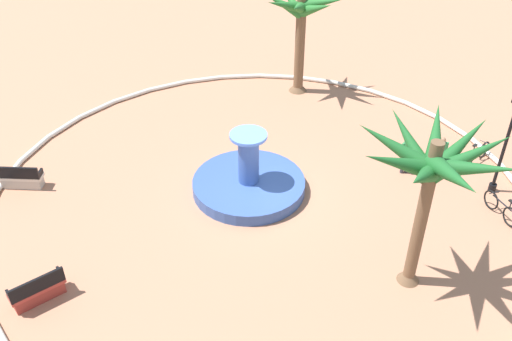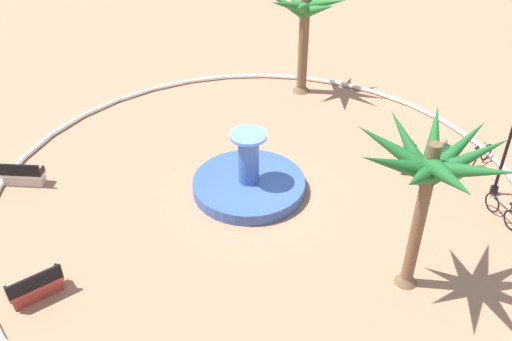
{
  "view_description": "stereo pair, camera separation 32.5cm",
  "coord_description": "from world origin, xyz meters",
  "px_view_note": "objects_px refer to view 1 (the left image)",
  "views": [
    {
      "loc": [
        -13.77,
        9.17,
        12.79
      ],
      "look_at": [
        0.11,
        0.06,
        1.0
      ],
      "focal_mm": 39.61,
      "sensor_mm": 36.0,
      "label": 1
    },
    {
      "loc": [
        -13.95,
        8.89,
        12.79
      ],
      "look_at": [
        0.11,
        0.06,
        1.0
      ],
      "focal_mm": 39.61,
      "sensor_mm": 36.0,
      "label": 2
    }
  ],
  "objects_px": {
    "palm_tree_near_fountain": "(301,16)",
    "person_cyclist_helmet": "(407,153)",
    "bench_west": "(21,179)",
    "bench_north": "(38,291)",
    "bicycle_by_lamppost": "(477,154)",
    "bicycle_red_frame": "(501,208)",
    "lamppost": "(509,133)",
    "person_cyclist_photo": "(440,154)",
    "palm_tree_by_curb": "(433,167)",
    "fountain": "(249,183)"
  },
  "relations": [
    {
      "from": "palm_tree_near_fountain",
      "to": "person_cyclist_helmet",
      "type": "bearing_deg",
      "value": 175.14
    },
    {
      "from": "palm_tree_near_fountain",
      "to": "palm_tree_by_curb",
      "type": "bearing_deg",
      "value": 158.65
    },
    {
      "from": "bench_west",
      "to": "bicycle_by_lamppost",
      "type": "xyz_separation_m",
      "value": [
        -8.23,
        -15.57,
        0.04
      ]
    },
    {
      "from": "palm_tree_near_fountain",
      "to": "lamppost",
      "type": "height_order",
      "value": "palm_tree_near_fountain"
    },
    {
      "from": "bicycle_red_frame",
      "to": "bench_west",
      "type": "bearing_deg",
      "value": 50.99
    },
    {
      "from": "bench_west",
      "to": "bench_north",
      "type": "distance_m",
      "value": 6.05
    },
    {
      "from": "person_cyclist_helmet",
      "to": "person_cyclist_photo",
      "type": "relative_size",
      "value": 0.95
    },
    {
      "from": "bicycle_red_frame",
      "to": "palm_tree_by_curb",
      "type": "bearing_deg",
      "value": 95.02
    },
    {
      "from": "person_cyclist_photo",
      "to": "bench_north",
      "type": "bearing_deg",
      "value": 82.19
    },
    {
      "from": "palm_tree_near_fountain",
      "to": "bicycle_red_frame",
      "type": "relative_size",
      "value": 2.94
    },
    {
      "from": "fountain",
      "to": "bench_north",
      "type": "height_order",
      "value": "fountain"
    },
    {
      "from": "bench_west",
      "to": "person_cyclist_helmet",
      "type": "distance_m",
      "value": 14.56
    },
    {
      "from": "bicycle_by_lamppost",
      "to": "person_cyclist_photo",
      "type": "xyz_separation_m",
      "value": [
        0.26,
        2.0,
        0.56
      ]
    },
    {
      "from": "palm_tree_by_curb",
      "to": "person_cyclist_helmet",
      "type": "xyz_separation_m",
      "value": [
        4.17,
        -4.01,
        -3.34
      ]
    },
    {
      "from": "palm_tree_near_fountain",
      "to": "person_cyclist_photo",
      "type": "distance_m",
      "value": 9.01
    },
    {
      "from": "lamppost",
      "to": "bicycle_red_frame",
      "type": "relative_size",
      "value": 2.54
    },
    {
      "from": "lamppost",
      "to": "person_cyclist_photo",
      "type": "xyz_separation_m",
      "value": [
        1.87,
        0.96,
        -1.56
      ]
    },
    {
      "from": "palm_tree_near_fountain",
      "to": "person_cyclist_photo",
      "type": "bearing_deg",
      "value": -178.21
    },
    {
      "from": "bench_north",
      "to": "person_cyclist_photo",
      "type": "bearing_deg",
      "value": -97.81
    },
    {
      "from": "palm_tree_by_curb",
      "to": "lamppost",
      "type": "bearing_deg",
      "value": -75.51
    },
    {
      "from": "bicycle_red_frame",
      "to": "fountain",
      "type": "bearing_deg",
      "value": 46.96
    },
    {
      "from": "bench_north",
      "to": "bicycle_by_lamppost",
      "type": "height_order",
      "value": "bench_north"
    },
    {
      "from": "fountain",
      "to": "person_cyclist_helmet",
      "type": "height_order",
      "value": "fountain"
    },
    {
      "from": "palm_tree_by_curb",
      "to": "bench_west",
      "type": "relative_size",
      "value": 3.33
    },
    {
      "from": "lamppost",
      "to": "bicycle_by_lamppost",
      "type": "distance_m",
      "value": 2.86
    },
    {
      "from": "palm_tree_by_curb",
      "to": "bench_north",
      "type": "height_order",
      "value": "palm_tree_by_curb"
    },
    {
      "from": "palm_tree_by_curb",
      "to": "bicycle_red_frame",
      "type": "bearing_deg",
      "value": -84.98
    },
    {
      "from": "palm_tree_by_curb",
      "to": "bench_north",
      "type": "bearing_deg",
      "value": 60.92
    },
    {
      "from": "lamppost",
      "to": "fountain",
      "type": "bearing_deg",
      "value": 56.58
    },
    {
      "from": "lamppost",
      "to": "bench_west",
      "type": "bearing_deg",
      "value": 55.92
    },
    {
      "from": "palm_tree_near_fountain",
      "to": "bench_north",
      "type": "height_order",
      "value": "palm_tree_near_fountain"
    },
    {
      "from": "person_cyclist_helmet",
      "to": "bench_north",
      "type": "bearing_deg",
      "value": 84.86
    },
    {
      "from": "palm_tree_by_curb",
      "to": "bench_west",
      "type": "height_order",
      "value": "palm_tree_by_curb"
    },
    {
      "from": "bench_west",
      "to": "lamppost",
      "type": "xyz_separation_m",
      "value": [
        -9.83,
        -14.54,
        2.16
      ]
    },
    {
      "from": "bicycle_by_lamppost",
      "to": "fountain",
      "type": "bearing_deg",
      "value": 68.53
    },
    {
      "from": "palm_tree_near_fountain",
      "to": "bench_west",
      "type": "distance_m",
      "value": 13.75
    },
    {
      "from": "bicycle_red_frame",
      "to": "bicycle_by_lamppost",
      "type": "bearing_deg",
      "value": -37.52
    },
    {
      "from": "bicycle_by_lamppost",
      "to": "bicycle_red_frame",
      "type": "bearing_deg",
      "value": 142.48
    },
    {
      "from": "palm_tree_by_curb",
      "to": "bench_west",
      "type": "bearing_deg",
      "value": 37.27
    },
    {
      "from": "bench_west",
      "to": "person_cyclist_helmet",
      "type": "height_order",
      "value": "person_cyclist_helmet"
    },
    {
      "from": "bench_west",
      "to": "lamppost",
      "type": "distance_m",
      "value": 17.68
    },
    {
      "from": "person_cyclist_helmet",
      "to": "palm_tree_near_fountain",
      "type": "bearing_deg",
      "value": -4.86
    },
    {
      "from": "palm_tree_near_fountain",
      "to": "person_cyclist_photo",
      "type": "xyz_separation_m",
      "value": [
        -8.55,
        -0.27,
        -2.82
      ]
    },
    {
      "from": "bicycle_by_lamppost",
      "to": "person_cyclist_photo",
      "type": "relative_size",
      "value": 1.02
    },
    {
      "from": "palm_tree_near_fountain",
      "to": "bicycle_red_frame",
      "type": "height_order",
      "value": "palm_tree_near_fountain"
    },
    {
      "from": "bicycle_red_frame",
      "to": "person_cyclist_helmet",
      "type": "bearing_deg",
      "value": 12.77
    },
    {
      "from": "bench_west",
      "to": "bench_north",
      "type": "height_order",
      "value": "same"
    },
    {
      "from": "palm_tree_near_fountain",
      "to": "lamppost",
      "type": "bearing_deg",
      "value": -173.29
    },
    {
      "from": "palm_tree_by_curb",
      "to": "bicycle_by_lamppost",
      "type": "bearing_deg",
      "value": -65.69
    },
    {
      "from": "person_cyclist_helmet",
      "to": "person_cyclist_photo",
      "type": "distance_m",
      "value": 1.21
    }
  ]
}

